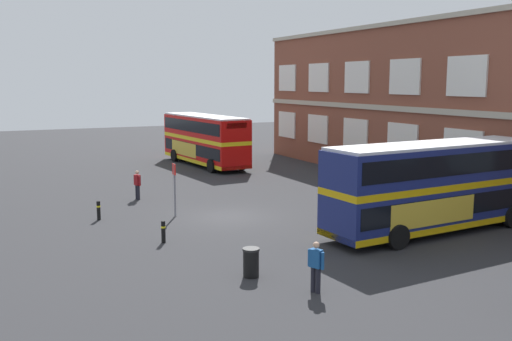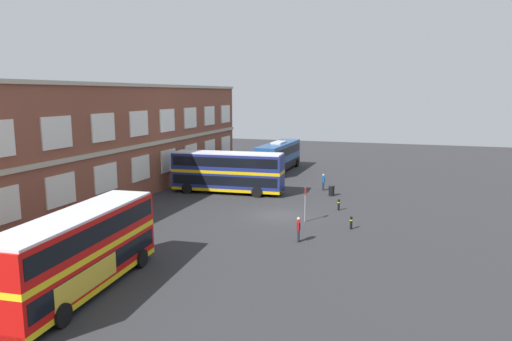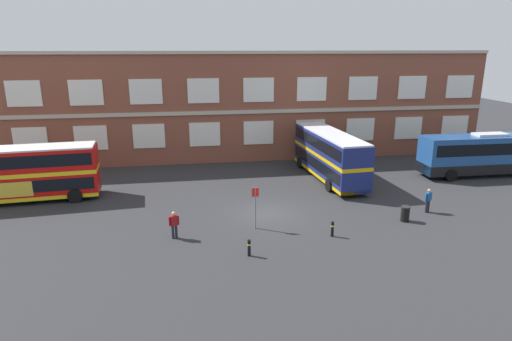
{
  "view_description": "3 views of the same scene",
  "coord_description": "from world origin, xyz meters",
  "px_view_note": "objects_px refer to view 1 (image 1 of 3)",
  "views": [
    {
      "loc": [
        26.29,
        -11.04,
        6.79
      ],
      "look_at": [
        -1.1,
        2.11,
        2.07
      ],
      "focal_mm": 40.42,
      "sensor_mm": 36.0,
      "label": 1
    },
    {
      "loc": [
        -35.69,
        -9.92,
        9.83
      ],
      "look_at": [
        -0.34,
        1.89,
        3.66
      ],
      "focal_mm": 32.86,
      "sensor_mm": 36.0,
      "label": 2
    },
    {
      "loc": [
        -5.2,
        -27.4,
        11.11
      ],
      "look_at": [
        -0.47,
        1.83,
        2.58
      ],
      "focal_mm": 30.38,
      "sensor_mm": 36.0,
      "label": 3
    }
  ],
  "objects_px": {
    "double_decker_near": "(205,139)",
    "safety_bollard_east": "(163,231)",
    "bus_stand_flag": "(175,185)",
    "station_litter_bin": "(251,262)",
    "double_decker_middle": "(434,185)",
    "safety_bollard_west": "(99,210)",
    "waiting_passenger": "(137,184)",
    "second_passenger": "(316,265)"
  },
  "relations": [
    {
      "from": "bus_stand_flag",
      "to": "station_litter_bin",
      "type": "height_order",
      "value": "bus_stand_flag"
    },
    {
      "from": "bus_stand_flag",
      "to": "station_litter_bin",
      "type": "bearing_deg",
      "value": -2.33
    },
    {
      "from": "second_passenger",
      "to": "bus_stand_flag",
      "type": "relative_size",
      "value": 0.63
    },
    {
      "from": "station_litter_bin",
      "to": "second_passenger",
      "type": "bearing_deg",
      "value": 28.22
    },
    {
      "from": "waiting_passenger",
      "to": "double_decker_near",
      "type": "bearing_deg",
      "value": 143.38
    },
    {
      "from": "waiting_passenger",
      "to": "bus_stand_flag",
      "type": "height_order",
      "value": "bus_stand_flag"
    },
    {
      "from": "double_decker_middle",
      "to": "safety_bollard_west",
      "type": "xyz_separation_m",
      "value": [
        -8.91,
        -13.25,
        -1.66
      ]
    },
    {
      "from": "double_decker_middle",
      "to": "safety_bollard_west",
      "type": "relative_size",
      "value": 11.74
    },
    {
      "from": "bus_stand_flag",
      "to": "safety_bollard_west",
      "type": "height_order",
      "value": "bus_stand_flag"
    },
    {
      "from": "double_decker_middle",
      "to": "safety_bollard_east",
      "type": "bearing_deg",
      "value": -107.22
    },
    {
      "from": "double_decker_near",
      "to": "double_decker_middle",
      "type": "xyz_separation_m",
      "value": [
        24.28,
        1.88,
        0.0
      ]
    },
    {
      "from": "station_litter_bin",
      "to": "safety_bollard_west",
      "type": "bearing_deg",
      "value": -163.39
    },
    {
      "from": "safety_bollard_west",
      "to": "safety_bollard_east",
      "type": "height_order",
      "value": "same"
    },
    {
      "from": "double_decker_middle",
      "to": "second_passenger",
      "type": "height_order",
      "value": "double_decker_middle"
    },
    {
      "from": "second_passenger",
      "to": "station_litter_bin",
      "type": "height_order",
      "value": "second_passenger"
    },
    {
      "from": "station_litter_bin",
      "to": "safety_bollard_east",
      "type": "bearing_deg",
      "value": -164.52
    },
    {
      "from": "waiting_passenger",
      "to": "second_passenger",
      "type": "xyz_separation_m",
      "value": [
        17.22,
        1.49,
        0.0
      ]
    },
    {
      "from": "double_decker_middle",
      "to": "safety_bollard_east",
      "type": "xyz_separation_m",
      "value": [
        -3.58,
        -11.54,
        -1.66
      ]
    },
    {
      "from": "second_passenger",
      "to": "station_litter_bin",
      "type": "relative_size",
      "value": 1.65
    },
    {
      "from": "waiting_passenger",
      "to": "double_decker_middle",
      "type": "bearing_deg",
      "value": 38.34
    },
    {
      "from": "double_decker_near",
      "to": "safety_bollard_west",
      "type": "bearing_deg",
      "value": -36.48
    },
    {
      "from": "double_decker_near",
      "to": "second_passenger",
      "type": "relative_size",
      "value": 6.57
    },
    {
      "from": "double_decker_near",
      "to": "safety_bollard_east",
      "type": "distance_m",
      "value": 22.91
    },
    {
      "from": "waiting_passenger",
      "to": "bus_stand_flag",
      "type": "distance_m",
      "value": 5.09
    },
    {
      "from": "double_decker_middle",
      "to": "waiting_passenger",
      "type": "height_order",
      "value": "double_decker_middle"
    },
    {
      "from": "bus_stand_flag",
      "to": "double_decker_near",
      "type": "bearing_deg",
      "value": 154.62
    },
    {
      "from": "second_passenger",
      "to": "safety_bollard_west",
      "type": "distance_m",
      "value": 13.88
    },
    {
      "from": "double_decker_near",
      "to": "double_decker_middle",
      "type": "height_order",
      "value": "same"
    },
    {
      "from": "waiting_passenger",
      "to": "second_passenger",
      "type": "bearing_deg",
      "value": 4.95
    },
    {
      "from": "double_decker_middle",
      "to": "station_litter_bin",
      "type": "bearing_deg",
      "value": -79.1
    },
    {
      "from": "double_decker_near",
      "to": "bus_stand_flag",
      "type": "distance_m",
      "value": 18.04
    },
    {
      "from": "waiting_passenger",
      "to": "station_litter_bin",
      "type": "relative_size",
      "value": 1.65
    },
    {
      "from": "station_litter_bin",
      "to": "safety_bollard_west",
      "type": "xyz_separation_m",
      "value": [
        -10.84,
        -3.23,
        -0.03
      ]
    },
    {
      "from": "waiting_passenger",
      "to": "safety_bollard_east",
      "type": "height_order",
      "value": "waiting_passenger"
    },
    {
      "from": "bus_stand_flag",
      "to": "waiting_passenger",
      "type": "bearing_deg",
      "value": -172.48
    },
    {
      "from": "second_passenger",
      "to": "double_decker_middle",
      "type": "bearing_deg",
      "value": 115.69
    },
    {
      "from": "bus_stand_flag",
      "to": "station_litter_bin",
      "type": "distance_m",
      "value": 9.99
    },
    {
      "from": "safety_bollard_east",
      "to": "second_passenger",
      "type": "bearing_deg",
      "value": 19.46
    },
    {
      "from": "waiting_passenger",
      "to": "station_litter_bin",
      "type": "bearing_deg",
      "value": 0.99
    },
    {
      "from": "station_litter_bin",
      "to": "safety_bollard_east",
      "type": "distance_m",
      "value": 5.71
    },
    {
      "from": "waiting_passenger",
      "to": "safety_bollard_west",
      "type": "bearing_deg",
      "value": -36.1
    },
    {
      "from": "bus_stand_flag",
      "to": "safety_bollard_west",
      "type": "bearing_deg",
      "value": -104.19
    }
  ]
}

